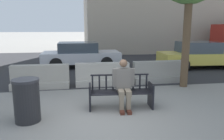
{
  "coord_description": "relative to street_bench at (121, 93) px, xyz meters",
  "views": [
    {
      "loc": [
        -0.42,
        -4.78,
        2.14
      ],
      "look_at": [
        0.68,
        2.22,
        0.75
      ],
      "focal_mm": 35.0,
      "sensor_mm": 36.0,
      "label": 1
    }
  ],
  "objects": [
    {
      "name": "street_bench",
      "position": [
        0.0,
        0.0,
        0.0
      ],
      "size": [
        1.72,
        0.64,
        0.88
      ],
      "color": "black",
      "rests_on": "ground"
    },
    {
      "name": "jersey_barrier_left",
      "position": [
        -2.44,
        2.36,
        -0.06
      ],
      "size": [
        2.0,
        0.68,
        0.84
      ],
      "color": "#9E998E",
      "rests_on": "ground"
    },
    {
      "name": "street_asphalt",
      "position": [
        -0.69,
        7.96,
        -0.39
      ],
      "size": [
        120.0,
        12.0,
        0.01
      ],
      "primitive_type": "cube",
      "color": "#28282B",
      "rests_on": "ground"
    },
    {
      "name": "car_sedan_far",
      "position": [
        -0.96,
        6.47,
        0.28
      ],
      "size": [
        4.15,
        2.0,
        1.34
      ],
      "color": "silver",
      "rests_on": "ground"
    },
    {
      "name": "seated_person",
      "position": [
        0.07,
        -0.06,
        0.29
      ],
      "size": [
        0.59,
        0.74,
        1.31
      ],
      "color": "#66605B",
      "rests_on": "ground"
    },
    {
      "name": "car_taxi_near",
      "position": [
        5.34,
        5.22,
        0.29
      ],
      "size": [
        4.36,
        2.08,
        1.39
      ],
      "color": "#DBC64C",
      "rests_on": "ground"
    },
    {
      "name": "ground_plane",
      "position": [
        -0.69,
        -0.74,
        -0.4
      ],
      "size": [
        200.0,
        200.0,
        0.0
      ],
      "primitive_type": "plane",
      "color": "gray"
    },
    {
      "name": "trash_bin",
      "position": [
        -2.29,
        -0.53,
        0.11
      ],
      "size": [
        0.6,
        0.6,
        1.0
      ],
      "color": "#232326",
      "rests_on": "ground"
    },
    {
      "name": "jersey_barrier_right",
      "position": [
        2.01,
        2.54,
        -0.06
      ],
      "size": [
        2.02,
        0.74,
        0.84
      ],
      "color": "gray",
      "rests_on": "ground"
    },
    {
      "name": "jersey_barrier_centre",
      "position": [
        -0.21,
        2.45,
        -0.06
      ],
      "size": [
        2.0,
        0.69,
        0.84
      ],
      "color": "#ADA89E",
      "rests_on": "ground"
    }
  ]
}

